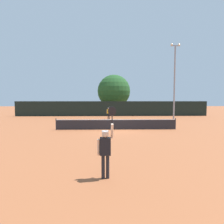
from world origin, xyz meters
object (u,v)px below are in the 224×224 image
object	(u,v)px
player_serving	(106,147)
player_receiving	(109,112)
tennis_ball	(109,125)
light_pole	(175,79)
large_tree	(114,91)
parked_car_near	(98,109)
parked_car_mid	(159,109)

from	to	relation	value
player_serving	player_receiving	size ratio (longest dim) A/B	1.56
tennis_ball	light_pole	xyz separation A→B (m)	(7.98, 2.82, 5.29)
large_tree	player_serving	bearing A→B (deg)	-92.69
player_serving	parked_car_near	world-z (taller)	player_serving
large_tree	parked_car_mid	world-z (taller)	large_tree
player_serving	parked_car_near	xyz separation A→B (m)	(-1.89, 32.44, -0.34)
tennis_ball	light_pole	distance (m)	9.98
player_receiving	parked_car_mid	size ratio (longest dim) A/B	0.37
player_receiving	large_tree	xyz separation A→B (m)	(1.15, 10.62, 3.45)
player_serving	light_pole	distance (m)	18.21
tennis_ball	parked_car_mid	world-z (taller)	parked_car_mid
player_receiving	light_pole	size ratio (longest dim) A/B	0.17
player_receiving	large_tree	world-z (taller)	large_tree
large_tree	light_pole	bearing A→B (deg)	-64.68
light_pole	parked_car_near	xyz separation A→B (m)	(-10.12, 16.75, -4.54)
player_receiving	tennis_ball	xyz separation A→B (m)	(-0.02, -6.60, -0.96)
parked_car_near	parked_car_mid	xyz separation A→B (m)	(13.11, -0.15, 0.00)
player_receiving	light_pole	xyz separation A→B (m)	(7.96, -3.78, 4.33)
player_serving	tennis_ball	size ratio (longest dim) A/B	37.37
tennis_ball	parked_car_mid	bearing A→B (deg)	60.55
parked_car_near	parked_car_mid	size ratio (longest dim) A/B	0.96
player_receiving	tennis_ball	bearing A→B (deg)	89.82
light_pole	player_serving	bearing A→B (deg)	-117.66
player_serving	tennis_ball	xyz separation A→B (m)	(0.25, 12.87, -1.09)
large_tree	player_receiving	bearing A→B (deg)	-96.16
tennis_ball	parked_car_near	world-z (taller)	parked_car_near
light_pole	large_tree	bearing A→B (deg)	115.32
tennis_ball	player_receiving	bearing A→B (deg)	89.82
player_receiving	parked_car_mid	distance (m)	16.86
player_serving	parked_car_near	distance (m)	32.50
light_pole	parked_car_mid	world-z (taller)	light_pole
parked_car_near	parked_car_mid	world-z (taller)	same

